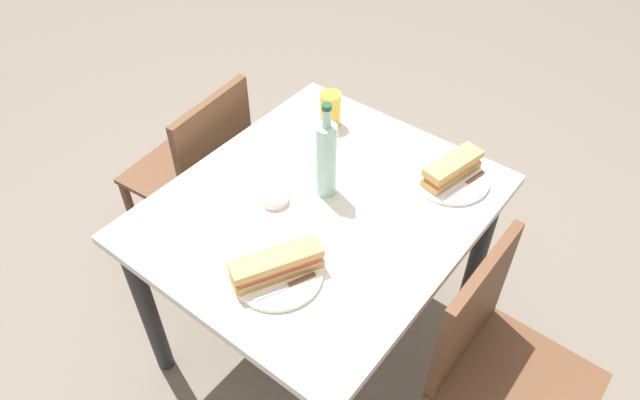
{
  "coord_description": "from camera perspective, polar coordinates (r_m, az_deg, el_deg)",
  "views": [
    {
      "loc": [
        0.99,
        0.78,
        1.97
      ],
      "look_at": [
        0.0,
        0.0,
        0.74
      ],
      "focal_mm": 32.6,
      "sensor_mm": 36.0,
      "label": 1
    }
  ],
  "objects": [
    {
      "name": "dining_table",
      "position": [
        1.86,
        0.0,
        -2.93
      ],
      "size": [
        1.03,
        0.88,
        0.72
      ],
      "color": "beige",
      "rests_on": "ground"
    },
    {
      "name": "chair_far",
      "position": [
        1.8,
        16.74,
        -14.92
      ],
      "size": [
        0.4,
        0.4,
        0.84
      ],
      "color": "brown",
      "rests_on": "ground"
    },
    {
      "name": "knife_far",
      "position": [
        1.55,
        -3.09,
        -8.34
      ],
      "size": [
        0.17,
        0.08,
        0.01
      ],
      "color": "silver",
      "rests_on": "plate_far"
    },
    {
      "name": "plate_far",
      "position": [
        1.59,
        -4.2,
        -7.25
      ],
      "size": [
        0.25,
        0.25,
        0.01
      ],
      "primitive_type": "cylinder",
      "color": "silver",
      "rests_on": "dining_table"
    },
    {
      "name": "water_bottle",
      "position": [
        1.73,
        0.61,
        4.1
      ],
      "size": [
        0.06,
        0.06,
        0.33
      ],
      "color": "#99C6B7",
      "rests_on": "dining_table"
    },
    {
      "name": "baguette_sandwich_far",
      "position": [
        1.56,
        -4.28,
        -6.3
      ],
      "size": [
        0.25,
        0.18,
        0.07
      ],
      "color": "tan",
      "rests_on": "plate_far"
    },
    {
      "name": "chair_near",
      "position": [
        2.31,
        -11.62,
        2.89
      ],
      "size": [
        0.43,
        0.43,
        0.84
      ],
      "color": "brown",
      "rests_on": "ground"
    },
    {
      "name": "olive_bowl",
      "position": [
        1.78,
        -4.51,
        0.19
      ],
      "size": [
        0.09,
        0.09,
        0.03
      ],
      "primitive_type": "cylinder",
      "color": "silver",
      "rests_on": "dining_table"
    },
    {
      "name": "knife_near",
      "position": [
        1.88,
        14.21,
        1.61
      ],
      "size": [
        0.18,
        0.05,
        0.01
      ],
      "color": "silver",
      "rests_on": "plate_near"
    },
    {
      "name": "ground_plane",
      "position": [
        2.34,
        0.0,
        -13.16
      ],
      "size": [
        8.0,
        8.0,
        0.0
      ],
      "primitive_type": "plane",
      "color": "#6B6056"
    },
    {
      "name": "plate_near",
      "position": [
        1.9,
        12.66,
        2.11
      ],
      "size": [
        0.25,
        0.25,
        0.01
      ],
      "primitive_type": "cylinder",
      "color": "white",
      "rests_on": "dining_table"
    },
    {
      "name": "baguette_sandwich_near",
      "position": [
        1.87,
        12.85,
        3.05
      ],
      "size": [
        0.22,
        0.11,
        0.07
      ],
      "color": "tan",
      "rests_on": "plate_near"
    },
    {
      "name": "beer_glass",
      "position": [
        2.05,
        1.02,
        8.89
      ],
      "size": [
        0.08,
        0.08,
        0.13
      ],
      "primitive_type": "cylinder",
      "color": "gold",
      "rests_on": "dining_table"
    }
  ]
}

